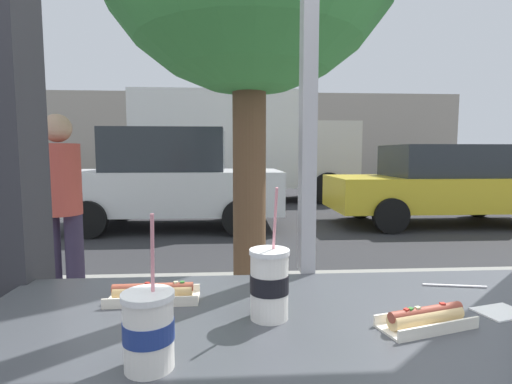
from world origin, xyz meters
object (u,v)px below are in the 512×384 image
Objects in this scene: soda_cup_right at (269,283)px; box_truck at (239,144)px; soda_cup_left at (149,329)px; pedestrian at (61,203)px; hotdog_tray_far at (426,318)px; parked_car_yellow at (442,184)px; parked_car_white at (171,179)px; hotdog_tray_near at (153,293)px.

box_truck is at bearing 89.17° from soda_cup_right.
pedestrian is at bearing 116.20° from soda_cup_left.
parked_car_yellow is at bearing 60.42° from hotdog_tray_far.
soda_cup_right is at bearing -79.32° from parked_car_white.
box_truck reaches higher than parked_car_yellow.
soda_cup_left is 0.92× the size of soda_cup_right.
soda_cup_right is at bearing 39.93° from soda_cup_left.
parked_car_white is at bearing 87.39° from pedestrian.
parked_car_white reaches higher than soda_cup_right.
hotdog_tray_far is 0.06× the size of parked_car_yellow.
box_truck is (0.16, 10.90, 0.61)m from soda_cup_right.
hotdog_tray_far is at bearing -11.59° from soda_cup_right.
soda_cup_left reaches higher than hotdog_tray_near.
soda_cup_right is 0.08× the size of parked_car_yellow.
soda_cup_right is at bearing -23.42° from hotdog_tray_near.
parked_car_yellow is (4.41, 6.80, -0.27)m from soda_cup_left.
box_truck reaches higher than pedestrian.
soda_cup_left reaches higher than hotdog_tray_far.
hotdog_tray_far is 0.04× the size of box_truck.
box_truck is at bearing 72.00° from parked_car_white.
hotdog_tray_far is 0.06× the size of parked_car_white.
parked_car_white is 4.60m from box_truck.
hotdog_tray_near is at bearing -124.69° from parked_car_yellow.
parked_car_white reaches higher than hotdog_tray_far.
hotdog_tray_near is at bearing -92.51° from box_truck.
soda_cup_left is 0.36m from hotdog_tray_near.
parked_car_white is (-1.61, 6.67, -0.09)m from hotdog_tray_far.
hotdog_tray_near is at bearing 99.93° from soda_cup_left.
parked_car_yellow reaches higher than soda_cup_left.
pedestrian is (-1.81, 2.28, 0.00)m from hotdog_tray_far.
pedestrian reaches higher than hotdog_tray_near.
box_truck is (1.40, 4.31, 0.77)m from parked_car_white.
hotdog_tray_near is at bearing 156.58° from soda_cup_right.
hotdog_tray_near is 7.85m from parked_car_yellow.
hotdog_tray_near is 2.36m from pedestrian.
hotdog_tray_far is 7.67m from parked_car_yellow.
soda_cup_left is 0.19× the size of pedestrian.
parked_car_yellow is 0.68× the size of box_truck.
pedestrian is at bearing 118.62° from hotdog_tray_near.
soda_cup_right is at bearing -56.78° from pedestrian.
hotdog_tray_far is (0.37, -0.08, -0.07)m from soda_cup_right.
soda_cup_left is 2.69m from pedestrian.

